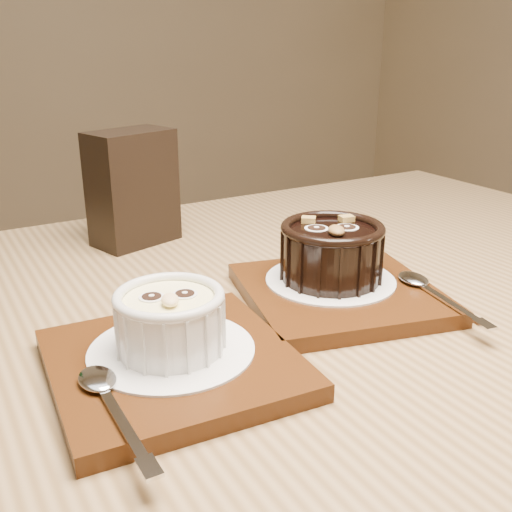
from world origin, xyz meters
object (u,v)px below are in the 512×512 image
(ramekin_white, at_px, (170,318))
(tray_right, at_px, (339,293))
(table, at_px, (254,402))
(ramekin_dark, at_px, (332,249))
(tray_left, at_px, (173,364))
(condiment_stand, at_px, (133,188))

(ramekin_white, relative_size, tray_right, 0.47)
(ramekin_white, xyz_separation_m, tray_right, (0.19, 0.05, -0.04))
(table, distance_m, ramekin_dark, 0.17)
(ramekin_white, distance_m, tray_right, 0.20)
(table, height_order, tray_right, tray_right)
(tray_left, xyz_separation_m, ramekin_dark, (0.19, 0.08, 0.04))
(table, bearing_deg, condiment_stand, 99.01)
(ramekin_white, relative_size, ramekin_dark, 0.83)
(tray_left, relative_size, tray_right, 1.00)
(condiment_stand, bearing_deg, ramekin_dark, -61.24)
(tray_left, height_order, condiment_stand, condiment_stand)
(table, distance_m, tray_left, 0.15)
(table, relative_size, ramekin_white, 14.87)
(table, bearing_deg, ramekin_dark, 10.69)
(tray_right, bearing_deg, tray_left, -162.75)
(tray_left, bearing_deg, tray_right, 17.25)
(ramekin_white, xyz_separation_m, ramekin_dark, (0.19, 0.07, 0.01))
(tray_right, xyz_separation_m, ramekin_dark, (-0.00, 0.02, 0.04))
(ramekin_white, height_order, condiment_stand, condiment_stand)
(tray_left, xyz_separation_m, ramekin_white, (0.00, 0.01, 0.04))
(table, distance_m, condiment_stand, 0.31)
(table, height_order, tray_left, tray_left)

